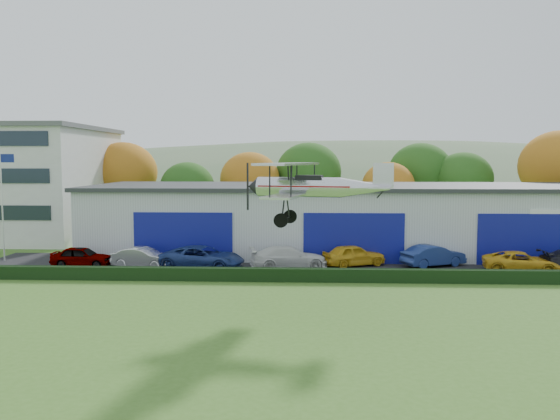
{
  "coord_description": "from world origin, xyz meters",
  "views": [
    {
      "loc": [
        1.54,
        -17.07,
        7.26
      ],
      "look_at": [
        0.29,
        11.97,
        4.68
      ],
      "focal_mm": 36.1,
      "sensor_mm": 36.0,
      "label": 1
    }
  ],
  "objects_px": {
    "car_2": "(202,258)",
    "car_4": "(354,255)",
    "flagpole": "(3,195)",
    "car_5": "(433,256)",
    "car_0": "(82,257)",
    "hangar": "(347,218)",
    "car_1": "(143,258)",
    "car_3": "(289,258)",
    "car_6": "(522,262)",
    "biplane": "(311,185)"
  },
  "relations": [
    {
      "from": "car_2",
      "to": "car_4",
      "type": "height_order",
      "value": "car_2"
    },
    {
      "from": "flagpole",
      "to": "car_4",
      "type": "distance_m",
      "value": 25.16
    },
    {
      "from": "flagpole",
      "to": "car_5",
      "type": "xyz_separation_m",
      "value": [
        30.23,
        -0.82,
        -4.0
      ]
    },
    {
      "from": "car_0",
      "to": "car_4",
      "type": "xyz_separation_m",
      "value": [
        18.5,
        1.08,
        0.05
      ]
    },
    {
      "from": "hangar",
      "to": "car_1",
      "type": "bearing_deg",
      "value": -150.21
    },
    {
      "from": "hangar",
      "to": "car_4",
      "type": "height_order",
      "value": "hangar"
    },
    {
      "from": "car_4",
      "to": "car_5",
      "type": "xyz_separation_m",
      "value": [
        5.4,
        0.05,
        -0.01
      ]
    },
    {
      "from": "car_3",
      "to": "car_5",
      "type": "relative_size",
      "value": 1.16
    },
    {
      "from": "car_4",
      "to": "car_0",
      "type": "bearing_deg",
      "value": 70.47
    },
    {
      "from": "car_3",
      "to": "car_1",
      "type": "bearing_deg",
      "value": 78.29
    },
    {
      "from": "flagpole",
      "to": "car_2",
      "type": "xyz_separation_m",
      "value": [
        14.7,
        -2.53,
        -3.96
      ]
    },
    {
      "from": "car_1",
      "to": "car_3",
      "type": "relative_size",
      "value": 0.81
    },
    {
      "from": "car_2",
      "to": "car_6",
      "type": "bearing_deg",
      "value": -79.92
    },
    {
      "from": "biplane",
      "to": "car_0",
      "type": "bearing_deg",
      "value": 157.91
    },
    {
      "from": "car_0",
      "to": "car_4",
      "type": "relative_size",
      "value": 0.93
    },
    {
      "from": "car_3",
      "to": "biplane",
      "type": "relative_size",
      "value": 0.63
    },
    {
      "from": "hangar",
      "to": "car_1",
      "type": "xyz_separation_m",
      "value": [
        -14.27,
        -8.17,
        -1.92
      ]
    },
    {
      "from": "flagpole",
      "to": "car_3",
      "type": "xyz_separation_m",
      "value": [
        20.42,
        -2.09,
        -3.99
      ]
    },
    {
      "from": "car_1",
      "to": "biplane",
      "type": "distance_m",
      "value": 15.93
    },
    {
      "from": "car_2",
      "to": "car_5",
      "type": "distance_m",
      "value": 15.62
    },
    {
      "from": "car_3",
      "to": "hangar",
      "type": "bearing_deg",
      "value": -41.3
    },
    {
      "from": "car_6",
      "to": "biplane",
      "type": "relative_size",
      "value": 0.59
    },
    {
      "from": "car_1",
      "to": "biplane",
      "type": "height_order",
      "value": "biplane"
    },
    {
      "from": "flagpole",
      "to": "car_1",
      "type": "xyz_separation_m",
      "value": [
        10.62,
        -2.19,
        -4.05
      ]
    },
    {
      "from": "car_0",
      "to": "car_6",
      "type": "distance_m",
      "value": 29.15
    },
    {
      "from": "hangar",
      "to": "biplane",
      "type": "bearing_deg",
      "value": -99.75
    },
    {
      "from": "car_2",
      "to": "biplane",
      "type": "relative_size",
      "value": 0.68
    },
    {
      "from": "flagpole",
      "to": "car_6",
      "type": "xyz_separation_m",
      "value": [
        35.47,
        -2.6,
        -4.07
      ]
    },
    {
      "from": "car_5",
      "to": "car_6",
      "type": "height_order",
      "value": "car_5"
    },
    {
      "from": "car_1",
      "to": "car_5",
      "type": "distance_m",
      "value": 19.66
    },
    {
      "from": "car_0",
      "to": "car_1",
      "type": "relative_size",
      "value": 0.96
    },
    {
      "from": "car_4",
      "to": "car_6",
      "type": "xyz_separation_m",
      "value": [
        10.64,
        -1.74,
        -0.08
      ]
    },
    {
      "from": "flagpole",
      "to": "car_0",
      "type": "distance_m",
      "value": 7.76
    },
    {
      "from": "car_2",
      "to": "car_3",
      "type": "relative_size",
      "value": 1.08
    },
    {
      "from": "car_0",
      "to": "biplane",
      "type": "distance_m",
      "value": 19.3
    },
    {
      "from": "car_2",
      "to": "car_4",
      "type": "distance_m",
      "value": 10.26
    },
    {
      "from": "car_5",
      "to": "hangar",
      "type": "bearing_deg",
      "value": 13.26
    },
    {
      "from": "hangar",
      "to": "biplane",
      "type": "distance_m",
      "value": 18.81
    },
    {
      "from": "car_2",
      "to": "car_4",
      "type": "bearing_deg",
      "value": -70.38
    },
    {
      "from": "car_4",
      "to": "hangar",
      "type": "bearing_deg",
      "value": -23.35
    },
    {
      "from": "car_1",
      "to": "car_3",
      "type": "distance_m",
      "value": 9.8
    },
    {
      "from": "car_0",
      "to": "car_2",
      "type": "distance_m",
      "value": 8.4
    },
    {
      "from": "biplane",
      "to": "flagpole",
      "type": "bearing_deg",
      "value": 162.28
    },
    {
      "from": "flagpole",
      "to": "car_2",
      "type": "bearing_deg",
      "value": -9.76
    },
    {
      "from": "car_2",
      "to": "car_5",
      "type": "height_order",
      "value": "car_2"
    },
    {
      "from": "car_1",
      "to": "car_2",
      "type": "relative_size",
      "value": 0.75
    },
    {
      "from": "car_5",
      "to": "biplane",
      "type": "height_order",
      "value": "biplane"
    },
    {
      "from": "car_5",
      "to": "car_6",
      "type": "relative_size",
      "value": 0.93
    },
    {
      "from": "flagpole",
      "to": "car_3",
      "type": "bearing_deg",
      "value": -5.84
    },
    {
      "from": "hangar",
      "to": "flagpole",
      "type": "bearing_deg",
      "value": -166.49
    }
  ]
}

